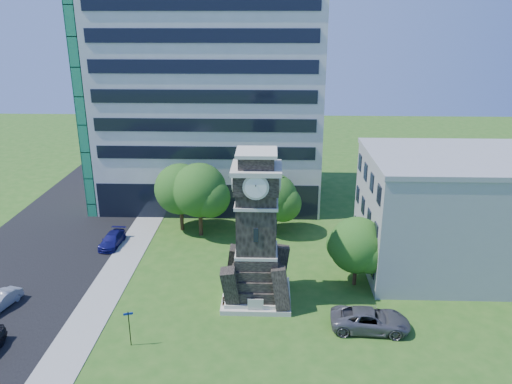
{
  "coord_description": "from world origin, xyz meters",
  "views": [
    {
      "loc": [
        4.11,
        -33.06,
        21.49
      ],
      "look_at": [
        2.76,
        7.89,
        6.95
      ],
      "focal_mm": 35.0,
      "sensor_mm": 36.0,
      "label": 1
    }
  ],
  "objects_px": {
    "clock_tower": "(257,238)",
    "car_east_lot": "(370,320)",
    "car_street_mid": "(1,301)",
    "car_street_north": "(112,240)",
    "park_bench": "(234,302)",
    "street_sign": "(129,324)"
  },
  "relations": [
    {
      "from": "clock_tower",
      "to": "car_east_lot",
      "type": "height_order",
      "value": "clock_tower"
    },
    {
      "from": "car_street_north",
      "to": "park_bench",
      "type": "xyz_separation_m",
      "value": [
        12.85,
        -10.66,
        -0.12
      ]
    },
    {
      "from": "clock_tower",
      "to": "car_east_lot",
      "type": "relative_size",
      "value": 2.15
    },
    {
      "from": "clock_tower",
      "to": "car_street_north",
      "type": "distance_m",
      "value": 17.84
    },
    {
      "from": "car_street_mid",
      "to": "street_sign",
      "type": "height_order",
      "value": "street_sign"
    },
    {
      "from": "car_street_north",
      "to": "street_sign",
      "type": "relative_size",
      "value": 1.58
    },
    {
      "from": "clock_tower",
      "to": "street_sign",
      "type": "bearing_deg",
      "value": -142.67
    },
    {
      "from": "car_street_mid",
      "to": "park_bench",
      "type": "relative_size",
      "value": 2.03
    },
    {
      "from": "clock_tower",
      "to": "car_street_mid",
      "type": "xyz_separation_m",
      "value": [
        -19.82,
        -2.13,
        -4.68
      ]
    },
    {
      "from": "car_street_north",
      "to": "street_sign",
      "type": "height_order",
      "value": "street_sign"
    },
    {
      "from": "park_bench",
      "to": "clock_tower",
      "type": "bearing_deg",
      "value": 28.72
    },
    {
      "from": "car_east_lot",
      "to": "park_bench",
      "type": "xyz_separation_m",
      "value": [
        -10.03,
        2.58,
        -0.3
      ]
    },
    {
      "from": "park_bench",
      "to": "car_street_mid",
      "type": "bearing_deg",
      "value": 170.14
    },
    {
      "from": "clock_tower",
      "to": "car_street_north",
      "type": "height_order",
      "value": "clock_tower"
    },
    {
      "from": "clock_tower",
      "to": "street_sign",
      "type": "height_order",
      "value": "clock_tower"
    },
    {
      "from": "car_east_lot",
      "to": "park_bench",
      "type": "height_order",
      "value": "car_east_lot"
    },
    {
      "from": "car_street_mid",
      "to": "car_street_north",
      "type": "bearing_deg",
      "value": 79.53
    },
    {
      "from": "car_street_mid",
      "to": "car_east_lot",
      "type": "height_order",
      "value": "car_east_lot"
    },
    {
      "from": "car_street_mid",
      "to": "street_sign",
      "type": "bearing_deg",
      "value": -6.36
    },
    {
      "from": "car_street_mid",
      "to": "car_street_north",
      "type": "distance_m",
      "value": 12.5
    },
    {
      "from": "clock_tower",
      "to": "car_street_north",
      "type": "xyz_separation_m",
      "value": [
        -14.55,
        9.2,
        -4.67
      ]
    },
    {
      "from": "car_east_lot",
      "to": "street_sign",
      "type": "bearing_deg",
      "value": 101.47
    }
  ]
}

